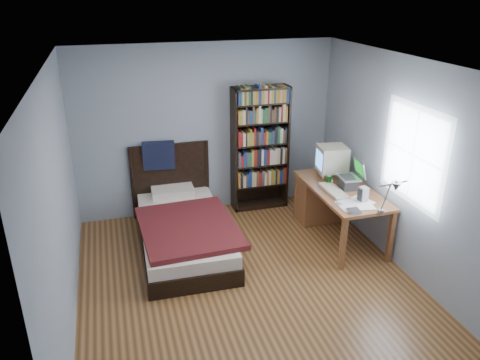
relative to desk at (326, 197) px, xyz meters
The scene contains 14 objects.
room 2.03m from the desk, 142.88° to the right, with size 4.20×4.24×2.50m.
desk is the anchor object (origin of this frame).
crt_monitor 0.57m from the desk, 16.83° to the left, with size 0.43×0.40×0.44m.
laptop 0.61m from the desk, 76.80° to the right, with size 0.32×0.33×0.38m.
desk_lamp 1.72m from the desk, 90.25° to the right, with size 0.22×0.49×0.58m.
keyboard 0.62m from the desk, 107.69° to the right, with size 0.20×0.50×0.04m, color beige.
speaker 0.95m from the desk, 86.07° to the right, with size 0.10×0.10×0.19m, color gray.
soda_can 0.47m from the desk, 113.68° to the right, with size 0.07×0.07×0.13m, color black.
mouse 0.38m from the desk, 104.31° to the right, with size 0.07×0.12×0.04m, color silver.
phone_silver 0.83m from the desk, 106.90° to the right, with size 0.05×0.11×0.02m, color silver.
phone_grey 0.95m from the desk, 106.65° to the right, with size 0.04×0.08×0.02m, color gray.
external_drive 1.16m from the desk, 100.01° to the right, with size 0.13×0.13×0.03m, color gray.
bookshelf 1.22m from the desk, 131.63° to the left, with size 0.84×0.30×1.87m.
bed 2.08m from the desk, behind, with size 1.21×2.22×1.16m.
Camera 1 is at (-1.35, -4.35, 3.22)m, focal length 35.00 mm.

